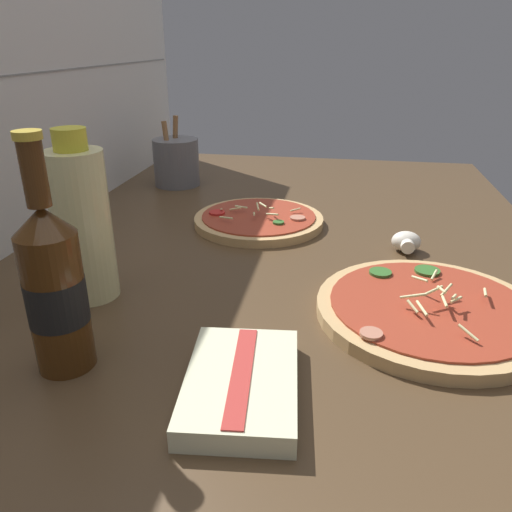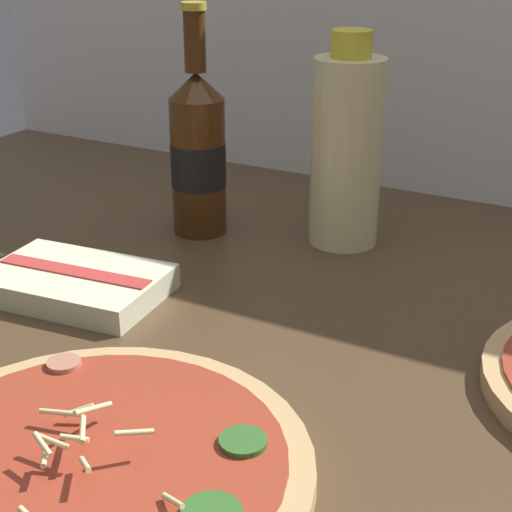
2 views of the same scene
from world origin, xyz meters
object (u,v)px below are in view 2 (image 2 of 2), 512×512
Objects in this scene: dish_towel at (75,283)px; oil_bottle at (347,149)px; beer_bottle at (198,152)px; pizza_near at (91,471)px.

oil_bottle is at bearing 55.36° from dish_towel.
beer_bottle is 1.42× the size of dish_towel.
beer_bottle reaches higher than pizza_near.
beer_bottle is 1.10× the size of oil_bottle.
pizza_near is 1.14× the size of beer_bottle.
oil_bottle reaches higher than pizza_near.
dish_towel is at bearing -94.56° from beer_bottle.
pizza_near is 1.26× the size of oil_bottle.
pizza_near is 44.91cm from beer_bottle.
beer_bottle is at bearing 85.44° from dish_towel.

